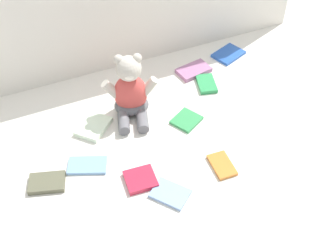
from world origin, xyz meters
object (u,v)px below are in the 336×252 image
book_case_1 (141,179)px  book_case_3 (170,194)px  teddy_bear (131,93)px  book_case_6 (194,70)px  book_case_2 (94,126)px  book_case_0 (87,165)px  book_case_8 (222,165)px  book_case_9 (228,54)px  book_case_5 (47,183)px  book_case_4 (186,120)px  book_case_10 (206,84)px

book_case_1 → book_case_3: 0.11m
teddy_bear → book_case_6: size_ratio=1.86×
book_case_2 → book_case_0: bearing=113.3°
book_case_8 → book_case_9: bearing=61.7°
book_case_0 → book_case_6: (0.57, 0.32, 0.00)m
book_case_6 → book_case_5: bearing=105.6°
book_case_5 → book_case_8: 0.59m
book_case_3 → book_case_6: 0.65m
book_case_8 → book_case_0: bearing=159.4°
book_case_8 → book_case_9: same height
book_case_0 → book_case_4: 0.41m
book_case_2 → book_case_8: size_ratio=1.16×
book_case_8 → book_case_4: bearing=96.9°
book_case_10 → book_case_4: bearing=-122.0°
book_case_1 → book_case_5: size_ratio=0.85×
book_case_1 → book_case_4: 0.33m
book_case_0 → book_case_1: book_case_1 is taller
book_case_1 → book_case_3: size_ratio=0.84×
book_case_4 → book_case_10: bearing=-75.7°
book_case_2 → book_case_3: book_case_2 is taller
book_case_9 → book_case_10: 0.24m
teddy_bear → book_case_9: bearing=34.6°
book_case_0 → book_case_10: bearing=-46.6°
book_case_6 → book_case_9: bearing=-87.3°
book_case_0 → book_case_5: bearing=120.4°
book_case_0 → book_case_10: book_case_10 is taller
book_case_3 → book_case_6: size_ratio=0.85×
book_case_0 → book_case_5: 0.14m
teddy_bear → book_case_5: teddy_bear is taller
book_case_5 → book_case_9: book_case_5 is taller
teddy_bear → book_case_1: bearing=-88.8°
book_case_0 → book_case_5: size_ratio=1.12×
book_case_6 → book_case_10: size_ratio=1.23×
book_case_0 → book_case_8: (0.42, -0.19, 0.00)m
teddy_bear → book_case_5: (-0.38, -0.22, -0.09)m
book_case_10 → book_case_6: bearing=109.8°
book_case_1 → book_case_10: same height
book_case_0 → book_case_1: bearing=-110.0°
book_case_1 → book_case_8: size_ratio=0.90×
book_case_1 → book_case_9: book_case_1 is taller
book_case_0 → book_case_1: size_ratio=1.32×
book_case_4 → book_case_5: 0.56m
teddy_bear → book_case_4: teddy_bear is taller
book_case_0 → book_case_4: same height
book_case_1 → book_case_4: bearing=-138.9°
book_case_0 → book_case_2: bearing=-1.1°
teddy_bear → book_case_8: teddy_bear is taller
book_case_2 → book_case_3: (0.14, -0.39, -0.00)m
book_case_2 → book_case_4: 0.35m
book_case_4 → book_case_1: bearing=97.5°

